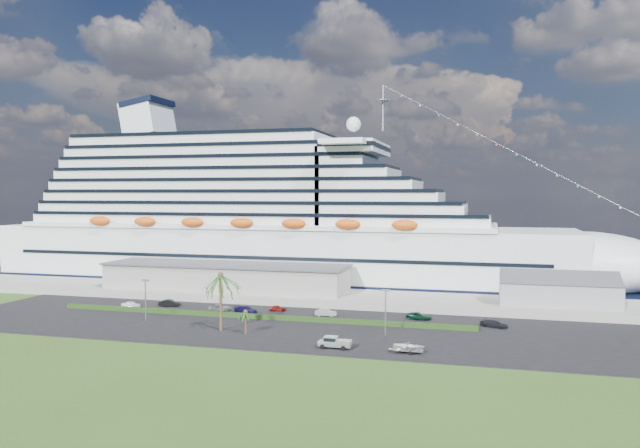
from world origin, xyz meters
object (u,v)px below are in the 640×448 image
(cruise_ship, at_px, (271,224))
(pickup_truck, at_px, (334,342))
(parked_car_3, at_px, (246,310))
(boat_trailer, at_px, (409,347))

(cruise_ship, relative_size, pickup_truck, 34.81)
(cruise_ship, height_order, parked_car_3, cruise_ship)
(pickup_truck, relative_size, boat_trailer, 0.96)
(cruise_ship, height_order, pickup_truck, cruise_ship)
(parked_car_3, distance_m, pickup_truck, 34.56)
(parked_car_3, height_order, boat_trailer, boat_trailer)
(pickup_truck, bearing_deg, boat_trailer, -0.26)
(parked_car_3, bearing_deg, pickup_truck, -119.42)
(pickup_truck, bearing_deg, parked_car_3, 136.65)
(boat_trailer, bearing_deg, cruise_ship, 124.94)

